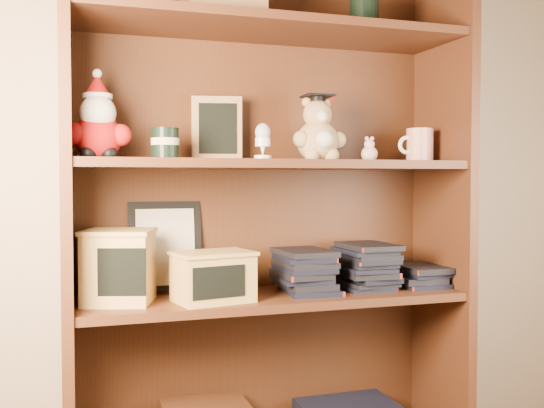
{
  "coord_description": "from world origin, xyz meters",
  "views": [
    {
      "loc": [
        -0.66,
        -0.5,
        0.89
      ],
      "look_at": [
        -0.07,
        1.3,
        0.82
      ],
      "focal_mm": 42.0,
      "sensor_mm": 36.0,
      "label": 1
    }
  ],
  "objects_px": {
    "teacher_mug": "(419,145)",
    "treats_box": "(119,266)",
    "bookcase": "(266,217)",
    "grad_teddy_bear": "(318,135)"
  },
  "relations": [
    {
      "from": "teacher_mug",
      "to": "treats_box",
      "type": "distance_m",
      "value": 1.01
    },
    {
      "from": "bookcase",
      "to": "treats_box",
      "type": "bearing_deg",
      "value": -173.39
    },
    {
      "from": "grad_teddy_bear",
      "to": "teacher_mug",
      "type": "relative_size",
      "value": 1.71
    },
    {
      "from": "bookcase",
      "to": "grad_teddy_bear",
      "type": "distance_m",
      "value": 0.3
    },
    {
      "from": "bookcase",
      "to": "teacher_mug",
      "type": "relative_size",
      "value": 13.29
    },
    {
      "from": "grad_teddy_bear",
      "to": "teacher_mug",
      "type": "bearing_deg",
      "value": 1.01
    },
    {
      "from": "grad_teddy_bear",
      "to": "bookcase",
      "type": "bearing_deg",
      "value": 159.01
    },
    {
      "from": "treats_box",
      "to": "bookcase",
      "type": "bearing_deg",
      "value": 6.61
    },
    {
      "from": "grad_teddy_bear",
      "to": "treats_box",
      "type": "xyz_separation_m",
      "value": [
        -0.59,
        0.01,
        -0.37
      ]
    },
    {
      "from": "bookcase",
      "to": "treats_box",
      "type": "relative_size",
      "value": 6.88
    }
  ]
}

